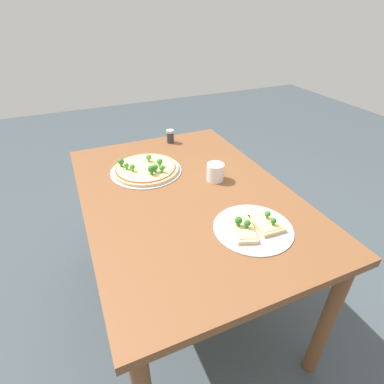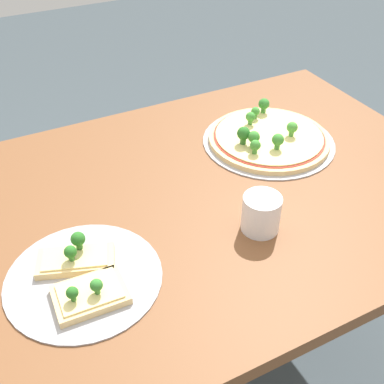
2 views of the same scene
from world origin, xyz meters
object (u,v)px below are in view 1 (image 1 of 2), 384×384
object	(u,v)px
dining_table	(186,208)
pizza_tray_slice	(254,226)
pizza_tray_whole	(146,169)
drinking_cup	(215,172)
condiment_shaker	(170,136)

from	to	relation	value
dining_table	pizza_tray_slice	size ratio (longest dim) A/B	4.25
pizza_tray_whole	pizza_tray_slice	xyz separation A→B (m)	(-0.61, -0.26, -0.00)
dining_table	drinking_cup	distance (m)	0.22
dining_table	condiment_shaker	bearing A→B (deg)	-12.79
drinking_cup	pizza_tray_whole	bearing A→B (deg)	52.98
dining_table	condiment_shaker	xyz separation A→B (m)	(0.56, -0.13, 0.13)
dining_table	drinking_cup	size ratio (longest dim) A/B	15.43
pizza_tray_whole	condiment_shaker	world-z (taller)	condiment_shaker
pizza_tray_slice	drinking_cup	world-z (taller)	drinking_cup
pizza_tray_whole	dining_table	bearing A→B (deg)	-156.50
pizza_tray_whole	condiment_shaker	distance (m)	0.38
pizza_tray_slice	drinking_cup	bearing A→B (deg)	-4.41
dining_table	drinking_cup	world-z (taller)	drinking_cup
dining_table	pizza_tray_whole	size ratio (longest dim) A/B	3.60
pizza_tray_whole	condiment_shaker	xyz separation A→B (m)	(0.29, -0.24, 0.03)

